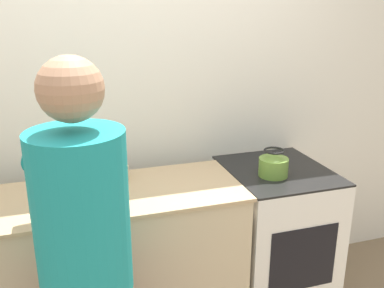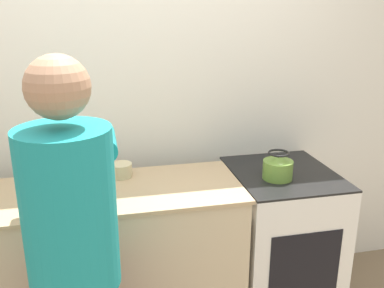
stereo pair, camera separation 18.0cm
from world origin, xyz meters
name	(u,v)px [view 1 (the left image)]	position (x,y,z in m)	size (l,w,h in m)	color
wall_back	(129,97)	(0.00, 0.74, 1.30)	(8.00, 0.05, 2.60)	silver
counter	(94,272)	(-0.31, 0.28, 0.45)	(1.61, 0.59, 0.90)	#C6B28E
oven	(274,235)	(0.80, 0.34, 0.45)	(0.59, 0.68, 0.89)	silver
person	(85,256)	(-0.36, -0.28, 0.90)	(0.40, 0.63, 1.67)	#2A1732
cutting_board	(68,198)	(-0.41, 0.27, 0.91)	(0.28, 0.19, 0.02)	tan
knife	(70,194)	(-0.39, 0.28, 0.92)	(0.19, 0.06, 0.01)	silver
kettle	(274,165)	(0.73, 0.26, 0.96)	(0.17, 0.17, 0.16)	olive
bowl_prep	(118,172)	(-0.13, 0.46, 0.94)	(0.12, 0.12, 0.08)	#C6B789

